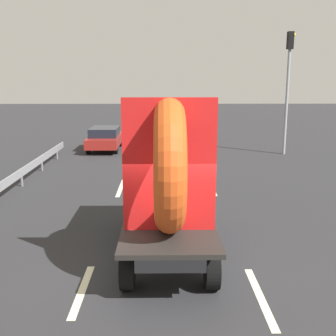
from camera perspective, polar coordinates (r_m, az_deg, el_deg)
ground_plane at (r=9.80m, az=-0.09°, el=-13.15°), size 120.00×120.00×0.00m
flatbed_truck at (r=10.05m, az=0.05°, el=-1.76°), size 2.02×5.11×3.82m
distant_sedan at (r=24.94m, az=-8.59°, el=4.09°), size 1.76×4.12×1.34m
traffic_light at (r=23.96m, az=16.07°, el=11.84°), size 0.42×0.36×6.57m
guardrail at (r=18.65m, az=-18.04°, el=0.27°), size 0.10×11.25×0.71m
lane_dash_left_near at (r=8.95m, az=-11.62°, el=-16.00°), size 0.16×2.16×0.01m
lane_dash_left_far at (r=16.38m, az=-6.44°, el=-2.68°), size 0.16×2.62×0.01m
lane_dash_right_near at (r=8.74m, az=12.47°, el=-16.77°), size 0.16×2.39×0.01m
lane_dash_right_far at (r=16.43m, az=5.94°, el=-2.62°), size 0.16×2.46×0.01m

